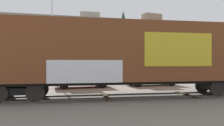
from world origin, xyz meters
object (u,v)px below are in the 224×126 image
at_px(freight_car, 129,53).
at_px(flagpole, 53,24).
at_px(parked_car_red, 81,77).
at_px(parked_car_tan, 150,75).

distance_m(freight_car, flagpole, 12.63).
relative_size(parked_car_red, parked_car_tan, 0.99).
height_order(freight_car, parked_car_red, freight_car).
bearing_deg(parked_car_tan, flagpole, 143.60).
height_order(parked_car_red, parked_car_tan, parked_car_tan).
height_order(flagpole, parked_car_tan, flagpole).
relative_size(freight_car, parked_car_tan, 3.88).
xyz_separation_m(freight_car, parked_car_red, (-2.27, 5.09, -1.64)).
relative_size(flagpole, parked_car_red, 2.30).
bearing_deg(parked_car_red, parked_car_tan, 0.98).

